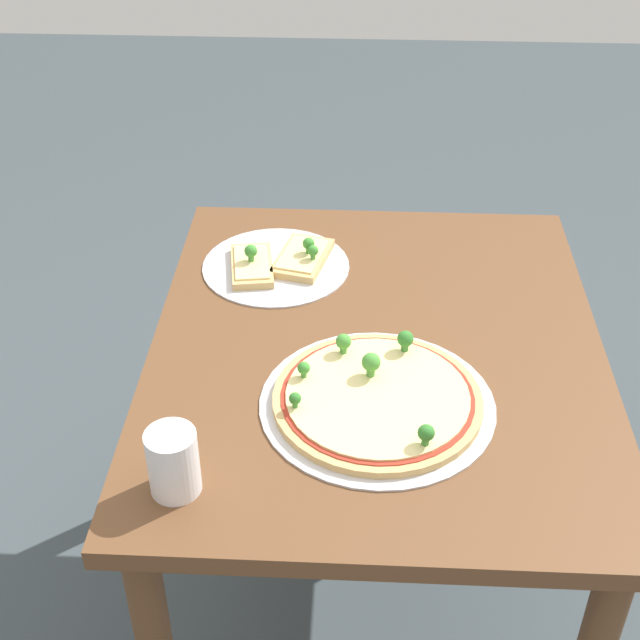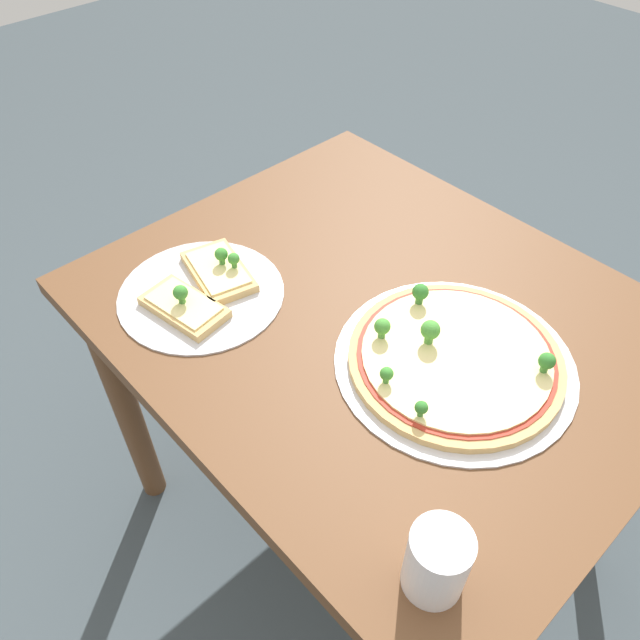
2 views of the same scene
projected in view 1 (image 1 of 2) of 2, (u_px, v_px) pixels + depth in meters
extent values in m
plane|color=#3D474C|center=(365.00, 602.00, 2.08)|extent=(8.00, 8.00, 0.00)
cube|color=brown|center=(377.00, 352.00, 1.65)|extent=(1.01, 0.83, 0.04)
cylinder|color=brown|center=(230.00, 358.00, 2.24)|extent=(0.06, 0.06, 0.72)
cylinder|color=brown|center=(513.00, 367.00, 2.22)|extent=(0.06, 0.06, 0.72)
cylinder|color=silver|center=(374.00, 404.00, 1.50)|extent=(0.40, 0.40, 0.00)
cylinder|color=tan|center=(375.00, 400.00, 1.49)|extent=(0.35, 0.35, 0.01)
cylinder|color=#A82D1E|center=(375.00, 396.00, 1.49)|extent=(0.33, 0.33, 0.00)
cylinder|color=#F4DB8E|center=(375.00, 395.00, 1.49)|extent=(0.31, 0.31, 0.00)
sphere|color=#479338|center=(344.00, 341.00, 1.56)|extent=(0.03, 0.03, 0.03)
cylinder|color=#51973E|center=(343.00, 349.00, 1.57)|extent=(0.01, 0.01, 0.01)
sphere|color=#337A2D|center=(426.00, 433.00, 1.38)|extent=(0.03, 0.03, 0.03)
cylinder|color=#3F8136|center=(425.00, 441.00, 1.39)|extent=(0.01, 0.01, 0.01)
sphere|color=#3D8933|center=(304.00, 368.00, 1.51)|extent=(0.02, 0.02, 0.02)
cylinder|color=#488E3A|center=(304.00, 374.00, 1.52)|extent=(0.01, 0.01, 0.01)
sphere|color=#337A2D|center=(295.00, 398.00, 1.45)|extent=(0.02, 0.02, 0.02)
cylinder|color=#3F8136|center=(295.00, 405.00, 1.46)|extent=(0.01, 0.01, 0.01)
sphere|color=#337A2D|center=(405.00, 339.00, 1.57)|extent=(0.03, 0.03, 0.03)
cylinder|color=#3F8136|center=(405.00, 347.00, 1.58)|extent=(0.01, 0.01, 0.01)
sphere|color=#479338|center=(371.00, 362.00, 1.51)|extent=(0.03, 0.03, 0.03)
cylinder|color=#51973E|center=(371.00, 372.00, 1.52)|extent=(0.01, 0.01, 0.01)
cylinder|color=silver|center=(276.00, 266.00, 1.85)|extent=(0.31, 0.31, 0.00)
cube|color=tan|center=(252.00, 266.00, 1.83)|extent=(0.17, 0.11, 0.02)
cube|color=#F4DB8E|center=(252.00, 262.00, 1.83)|extent=(0.14, 0.09, 0.00)
sphere|color=#3D8933|center=(251.00, 251.00, 1.81)|extent=(0.03, 0.03, 0.03)
cylinder|color=#488E3A|center=(251.00, 258.00, 1.82)|extent=(0.01, 0.01, 0.01)
cube|color=tan|center=(303.00, 258.00, 1.86)|extent=(0.18, 0.13, 0.02)
cube|color=#F4DB8E|center=(302.00, 254.00, 1.85)|extent=(0.15, 0.11, 0.00)
sphere|color=#3D8933|center=(309.00, 243.00, 1.84)|extent=(0.02, 0.02, 0.02)
cylinder|color=#488E3A|center=(309.00, 250.00, 1.85)|extent=(0.01, 0.01, 0.01)
sphere|color=#3D8933|center=(313.00, 251.00, 1.82)|extent=(0.02, 0.02, 0.02)
cylinder|color=#488E3A|center=(313.00, 257.00, 1.83)|extent=(0.01, 0.01, 0.01)
cylinder|color=white|center=(173.00, 462.00, 1.31)|extent=(0.08, 0.08, 0.11)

